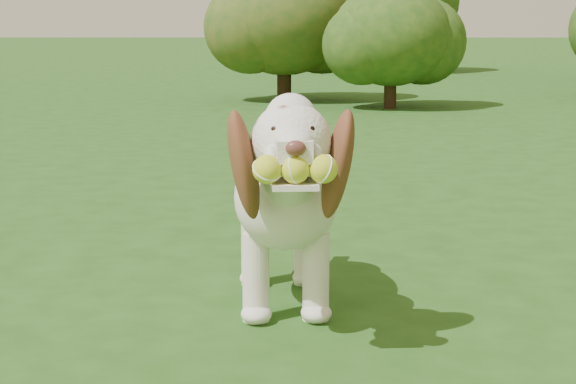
{
  "coord_description": "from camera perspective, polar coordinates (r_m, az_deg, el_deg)",
  "views": [
    {
      "loc": [
        -0.4,
        -3.04,
        1.01
      ],
      "look_at": [
        -0.42,
        -0.06,
        0.46
      ],
      "focal_mm": 60.0,
      "sensor_mm": 36.0,
      "label": 1
    }
  ],
  "objects": [
    {
      "name": "shrub_c",
      "position": [
        10.53,
        6.14,
        9.23
      ],
      "size": [
        1.3,
        1.3,
        1.34
      ],
      "color": "#382314",
      "rests_on": "ground"
    },
    {
      "name": "ground",
      "position": [
        3.22,
        7.59,
        -7.86
      ],
      "size": [
        80.0,
        80.0,
        0.0
      ],
      "primitive_type": "plane",
      "color": "#204814",
      "rests_on": "ground"
    },
    {
      "name": "dog",
      "position": [
        3.27,
        -0.24,
        0.03
      ],
      "size": [
        0.43,
        1.2,
        0.78
      ],
      "rotation": [
        0.0,
        0.0,
        0.07
      ],
      "color": "white",
      "rests_on": "ground"
    },
    {
      "name": "shrub_b",
      "position": [
        11.42,
        -0.23,
        10.36
      ],
      "size": [
        1.61,
        1.61,
        1.67
      ],
      "color": "#382314",
      "rests_on": "ground"
    }
  ]
}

